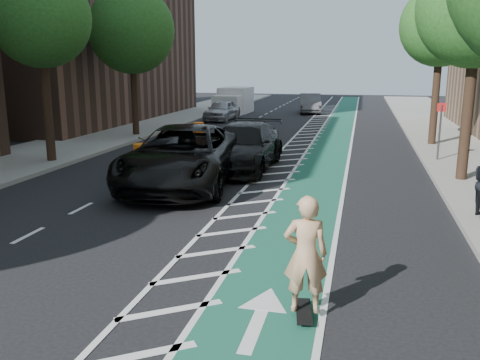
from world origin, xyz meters
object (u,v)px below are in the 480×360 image
(suv_near, at_px, (183,156))
(barrel_a, at_px, (141,157))
(skateboarder, at_px, (306,254))
(suv_far, at_px, (243,147))

(suv_near, height_order, barrel_a, suv_near)
(skateboarder, bearing_deg, suv_far, -80.88)
(barrel_a, bearing_deg, suv_far, 16.91)
(barrel_a, bearing_deg, skateboarder, -54.13)
(suv_far, xyz_separation_m, barrel_a, (-3.79, -1.15, -0.39))
(skateboarder, distance_m, barrel_a, 12.82)
(suv_near, bearing_deg, barrel_a, 134.37)
(suv_near, bearing_deg, skateboarder, -64.68)
(suv_far, bearing_deg, suv_near, -111.32)
(skateboarder, relative_size, barrel_a, 1.92)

